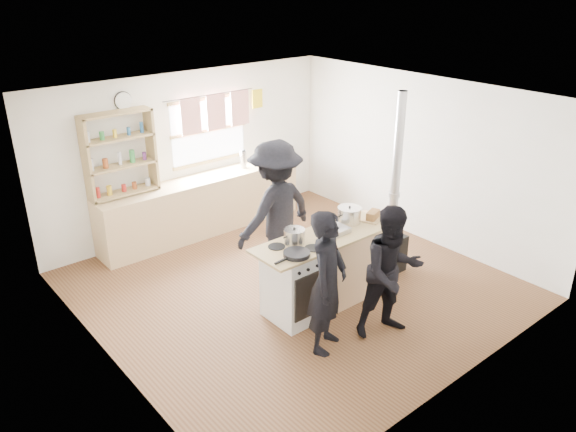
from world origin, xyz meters
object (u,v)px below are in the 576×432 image
at_px(stockpot_stove, 294,236).
at_px(flue_heater, 392,227).
at_px(roast_tray, 333,231).
at_px(person_near_left, 327,282).
at_px(skillet_greens, 297,254).
at_px(person_far, 276,211).
at_px(thermos, 243,159).
at_px(cooking_island, 331,267).
at_px(stockpot_counter, 349,215).
at_px(bread_board, 373,216).
at_px(person_near_right, 392,272).

xyz_separation_m(stockpot_stove, flue_heater, (1.70, -0.05, -0.37)).
relative_size(roast_tray, stockpot_stove, 1.52).
bearing_deg(person_near_left, roast_tray, 13.97).
distance_m(skillet_greens, person_far, 1.25).
bearing_deg(thermos, skillet_greens, -115.09).
relative_size(cooking_island, stockpot_stove, 7.87).
height_order(thermos, flue_heater, flue_heater).
bearing_deg(roast_tray, thermos, 76.71).
bearing_deg(flue_heater, stockpot_counter, 175.62).
distance_m(stockpot_counter, bread_board, 0.32).
xyz_separation_m(skillet_greens, person_near_left, (0.00, -0.50, -0.14)).
relative_size(skillet_greens, person_near_right, 0.21).
height_order(thermos, bread_board, thermos).
bearing_deg(stockpot_stove, person_near_right, -61.37).
height_order(thermos, cooking_island, thermos).
relative_size(cooking_island, flue_heater, 0.79).
xyz_separation_m(thermos, person_near_right, (-0.63, -3.70, -0.26)).
height_order(cooking_island, bread_board, bread_board).
xyz_separation_m(skillet_greens, roast_tray, (0.72, 0.17, 0.01)).
bearing_deg(bread_board, cooking_island, 176.74).
bearing_deg(stockpot_stove, thermos, 66.10).
bearing_deg(flue_heater, cooking_island, -177.89).
bearing_deg(bread_board, person_far, 129.71).
distance_m(cooking_island, flue_heater, 1.19).
bearing_deg(thermos, stockpot_counter, -95.78).
distance_m(thermos, bread_board, 2.81).
height_order(thermos, person_near_right, person_near_right).
bearing_deg(roast_tray, stockpot_counter, 15.07).
bearing_deg(skillet_greens, bread_board, 5.25).
bearing_deg(bread_board, person_near_right, -125.90).
bearing_deg(person_near_left, stockpot_stove, 47.19).
bearing_deg(person_near_left, thermos, 39.25).
distance_m(skillet_greens, roast_tray, 0.74).
distance_m(roast_tray, bread_board, 0.67).
relative_size(thermos, stockpot_counter, 0.93).
bearing_deg(stockpot_stove, person_near_left, -103.82).
height_order(skillet_greens, person_far, person_far).
distance_m(roast_tray, stockpot_stove, 0.54).
bearing_deg(cooking_island, bread_board, -3.26).
relative_size(cooking_island, skillet_greens, 6.04).
relative_size(thermos, flue_heater, 0.11).
height_order(cooking_island, stockpot_counter, stockpot_counter).
bearing_deg(thermos, bread_board, -89.71).
distance_m(skillet_greens, stockpot_counter, 1.14).
bearing_deg(stockpot_counter, flue_heater, -4.38).
height_order(thermos, stockpot_stove, thermos).
relative_size(skillet_greens, person_far, 0.17).
height_order(thermos, person_near_left, person_near_left).
distance_m(cooking_island, stockpot_counter, 0.70).
distance_m(bread_board, person_near_right, 1.11).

